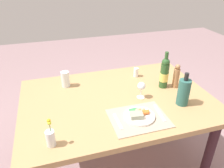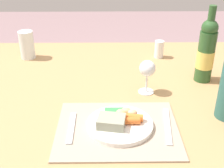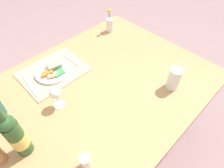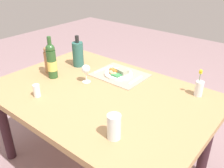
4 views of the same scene
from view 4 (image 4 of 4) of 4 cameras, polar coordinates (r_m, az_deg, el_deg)
name	(u,v)px [view 4 (image 4 of 4)]	position (r m, az deg, el deg)	size (l,w,h in m)	color
ground_plane	(102,164)	(2.21, -2.30, -18.09)	(8.00, 8.00, 0.00)	gray
dining_table	(101,102)	(1.81, -2.66, -4.16)	(1.58, 1.09, 0.71)	tan
placemat	(120,75)	(2.02, 1.86, 2.11)	(0.42, 0.33, 0.01)	tan
dinner_plate	(119,73)	(2.01, 1.52, 2.54)	(0.23, 0.23, 0.05)	white
fork	(136,80)	(1.93, 5.52, 0.95)	(0.02, 0.18, 0.01)	silver
knife	(103,69)	(2.11, -2.02, 3.45)	(0.02, 0.21, 0.01)	silver
flower_vase	(199,87)	(1.80, 19.50, -0.76)	(0.06, 0.06, 0.20)	silver
cooler_bottle	(78,54)	(2.18, -7.89, 6.92)	(0.09, 0.09, 0.27)	#2C5F55
wine_glass	(86,70)	(1.88, -6.06, 3.30)	(0.07, 0.07, 0.14)	white
pepper_mill	(48,60)	(2.10, -14.69, 5.30)	(0.05, 0.05, 0.22)	#A9764D
water_tumbler	(114,128)	(1.32, 0.46, -10.16)	(0.08, 0.08, 0.14)	silver
salt_shaker	(37,91)	(1.77, -17.02, -1.48)	(0.05, 0.05, 0.09)	white
wine_bottle	(52,61)	(1.99, -13.80, 5.16)	(0.08, 0.08, 0.34)	#2A5227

